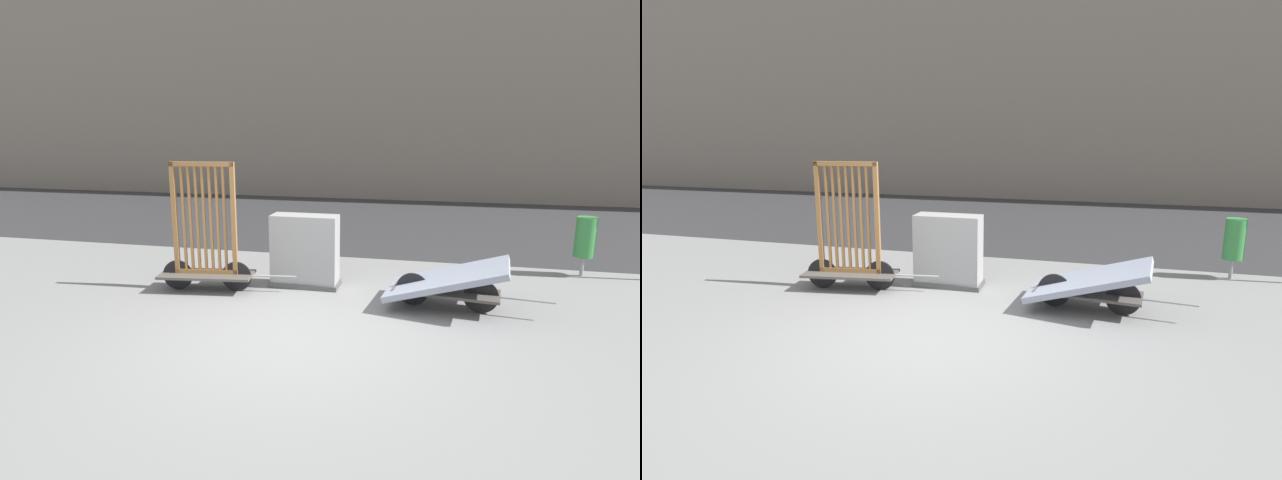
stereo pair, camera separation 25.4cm
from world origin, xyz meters
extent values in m
plane|color=slate|center=(0.00, 0.00, 0.00)|extent=(60.00, 60.00, 0.00)
cube|color=#2D2D30|center=(0.00, 8.19, 0.00)|extent=(56.00, 8.33, 0.01)
cube|color=slate|center=(0.00, 14.36, 6.85)|extent=(48.00, 4.00, 13.71)
cube|color=#4C4742|center=(-1.85, 1.47, 0.26)|extent=(1.54, 0.78, 0.04)
cylinder|color=black|center=(-1.38, 1.54, 0.24)|extent=(0.48, 0.10, 0.48)
cylinder|color=black|center=(-2.33, 1.40, 0.24)|extent=(0.48, 0.10, 0.48)
cylinder|color=gray|center=(-0.78, 1.62, 0.26)|extent=(0.70, 0.13, 0.03)
cube|color=olive|center=(-1.85, 1.47, 0.32)|extent=(1.01, 0.21, 0.07)
cube|color=olive|center=(-1.85, 1.47, 2.01)|extent=(1.01, 0.21, 0.07)
cube|color=olive|center=(-2.32, 1.41, 1.16)|extent=(0.08, 0.08, 1.77)
cube|color=olive|center=(-1.39, 1.53, 1.16)|extent=(0.08, 0.08, 1.77)
cube|color=olive|center=(-2.18, 1.43, 1.16)|extent=(0.04, 0.05, 1.70)
cube|color=olive|center=(-2.07, 1.44, 1.16)|extent=(0.04, 0.05, 1.70)
cube|color=olive|center=(-1.96, 1.45, 1.16)|extent=(0.04, 0.05, 1.70)
cube|color=olive|center=(-1.85, 1.47, 1.16)|extent=(0.04, 0.05, 1.70)
cube|color=olive|center=(-1.75, 1.48, 1.16)|extent=(0.04, 0.05, 1.70)
cube|color=olive|center=(-1.64, 1.50, 1.16)|extent=(0.04, 0.05, 1.70)
cube|color=olive|center=(-1.53, 1.51, 1.16)|extent=(0.04, 0.05, 1.70)
cube|color=#4C4742|center=(1.85, 1.47, 0.26)|extent=(1.54, 0.76, 0.04)
cylinder|color=black|center=(2.33, 1.41, 0.24)|extent=(0.48, 0.09, 0.48)
cylinder|color=black|center=(1.38, 1.53, 0.24)|extent=(0.48, 0.09, 0.48)
cylinder|color=gray|center=(2.93, 1.34, 0.26)|extent=(0.70, 0.12, 0.03)
cube|color=#8C93A8|center=(1.85, 1.47, 0.45)|extent=(1.79, 1.27, 0.59)
cube|color=#4C4C4C|center=(-0.39, 2.05, 0.04)|extent=(1.14, 0.48, 0.08)
cube|color=gray|center=(-0.39, 2.05, 0.59)|extent=(1.08, 0.42, 1.18)
cylinder|color=gray|center=(4.21, 3.68, 0.18)|extent=(0.06, 0.06, 0.35)
cylinder|color=#337F3D|center=(4.21, 3.68, 0.70)|extent=(0.34, 0.34, 0.70)
camera|label=1|loc=(1.63, -5.57, 2.56)|focal=28.00mm
camera|label=2|loc=(1.88, -5.50, 2.56)|focal=28.00mm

